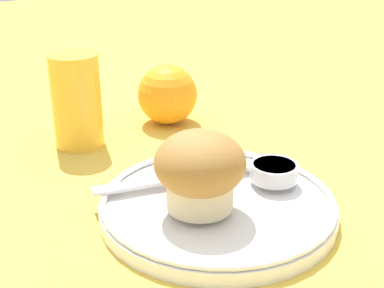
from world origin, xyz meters
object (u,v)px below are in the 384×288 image
muffin (200,170)px  orange_fruit (167,95)px  juice_glass (77,101)px  butter_knife (188,176)px

muffin → orange_fruit: 0.27m
muffin → orange_fruit: (0.09, 0.26, -0.02)m
muffin → juice_glass: bearing=100.3°
orange_fruit → muffin: bearing=-109.0°
orange_fruit → butter_knife: bearing=-109.7°
butter_knife → juice_glass: 0.19m
muffin → butter_knife: 0.07m
butter_knife → orange_fruit: orange_fruit is taller
muffin → butter_knife: (0.02, 0.06, -0.04)m
butter_knife → juice_glass: juice_glass is taller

